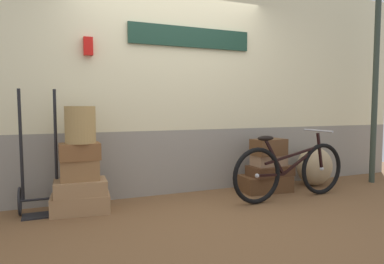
# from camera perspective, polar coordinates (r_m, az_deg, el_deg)

# --- Properties ---
(ground) EXTENTS (9.53, 5.20, 0.06)m
(ground) POSITION_cam_1_polar(r_m,az_deg,el_deg) (3.84, 0.68, -13.10)
(ground) COLOR brown
(station_building) EXTENTS (7.53, 0.74, 2.81)m
(station_building) POSITION_cam_1_polar(r_m,az_deg,el_deg) (4.47, -3.51, 7.96)
(station_building) COLOR gray
(station_building) RESTS_ON ground
(suitcase_0) EXTENTS (0.62, 0.41, 0.19)m
(suitcase_0) POSITION_cam_1_polar(r_m,az_deg,el_deg) (3.91, -17.88, -11.13)
(suitcase_0) COLOR #9E754C
(suitcase_0) RESTS_ON ground
(suitcase_1) EXTENTS (0.55, 0.39, 0.15)m
(suitcase_1) POSITION_cam_1_polar(r_m,az_deg,el_deg) (3.87, -17.89, -8.67)
(suitcase_1) COLOR #9E754C
(suitcase_1) RESTS_ON suitcase_0
(suitcase_2) EXTENTS (0.40, 0.28, 0.22)m
(suitcase_2) POSITION_cam_1_polar(r_m,az_deg,el_deg) (3.83, -17.96, -5.94)
(suitcase_2) COLOR olive
(suitcase_2) RESTS_ON suitcase_1
(suitcase_3) EXTENTS (0.41, 0.27, 0.17)m
(suitcase_3) POSITION_cam_1_polar(r_m,az_deg,el_deg) (3.79, -18.03, -3.06)
(suitcase_3) COLOR brown
(suitcase_3) RESTS_ON suitcase_2
(suitcase_4) EXTENTS (0.66, 0.44, 0.21)m
(suitcase_4) POSITION_cam_1_polar(r_m,az_deg,el_deg) (4.70, 11.97, -8.28)
(suitcase_4) COLOR brown
(suitcase_4) RESTS_ON ground
(suitcase_5) EXTENTS (0.57, 0.36, 0.13)m
(suitcase_5) POSITION_cam_1_polar(r_m,az_deg,el_deg) (4.67, 12.73, -6.25)
(suitcase_5) COLOR #4C2D19
(suitcase_5) RESTS_ON suitcase_4
(suitcase_6) EXTENTS (0.44, 0.26, 0.14)m
(suitcase_6) POSITION_cam_1_polar(r_m,az_deg,el_deg) (4.66, 12.54, -4.56)
(suitcase_6) COLOR #937051
(suitcase_6) RESTS_ON suitcase_5
(suitcase_7) EXTENTS (0.46, 0.31, 0.21)m
(suitcase_7) POSITION_cam_1_polar(r_m,az_deg,el_deg) (4.61, 12.53, -2.43)
(suitcase_7) COLOR brown
(suitcase_7) RESTS_ON suitcase_6
(wicker_basket) EXTENTS (0.31, 0.31, 0.38)m
(wicker_basket) POSITION_cam_1_polar(r_m,az_deg,el_deg) (3.76, -17.92, 1.16)
(wicker_basket) COLOR #A8844C
(wicker_basket) RESTS_ON suitcase_3
(luggage_trolley) EXTENTS (0.41, 0.37, 1.29)m
(luggage_trolley) POSITION_cam_1_polar(r_m,az_deg,el_deg) (3.96, -23.77, -8.07)
(luggage_trolley) COLOR black
(luggage_trolley) RESTS_ON ground
(burlap_sack) EXTENTS (0.52, 0.44, 0.54)m
(burlap_sack) POSITION_cam_1_polar(r_m,az_deg,el_deg) (5.20, 19.53, -5.37)
(burlap_sack) COLOR tan
(burlap_sack) RESTS_ON ground
(bicycle) EXTENTS (1.66, 0.46, 0.83)m
(bicycle) POSITION_cam_1_polar(r_m,az_deg,el_deg) (4.35, 15.96, -6.11)
(bicycle) COLOR black
(bicycle) RESTS_ON ground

